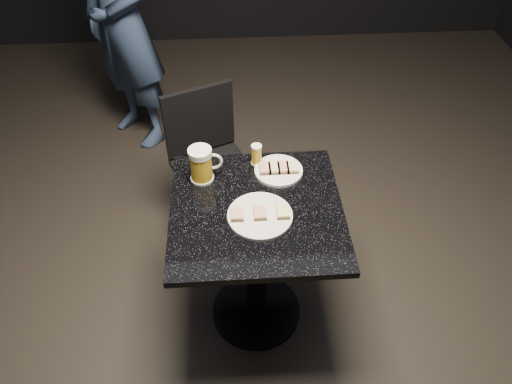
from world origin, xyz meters
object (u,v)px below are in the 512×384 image
(beer_mug, at_px, (202,164))
(patron, at_px, (122,21))
(plate_large, at_px, (260,216))
(beer_tumbler, at_px, (256,155))
(table, at_px, (256,247))
(plate_small, at_px, (279,171))
(chair, at_px, (209,158))

(beer_mug, bearing_deg, patron, 110.22)
(plate_large, relative_size, beer_tumbler, 2.65)
(patron, relative_size, beer_tumbler, 17.17)
(table, distance_m, beer_tumbler, 0.40)
(plate_small, height_order, beer_mug, beer_mug)
(plate_large, xyz_separation_m, beer_tumbler, (0.01, 0.33, 0.04))
(beer_tumbler, distance_m, chair, 0.52)
(table, xyz_separation_m, beer_tumbler, (0.02, 0.28, 0.29))
(beer_tumbler, bearing_deg, beer_mug, -159.73)
(table, height_order, beer_mug, beer_mug)
(patron, xyz_separation_m, chair, (0.51, -0.93, -0.34))
(plate_large, height_order, beer_tumbler, beer_tumbler)
(beer_mug, bearing_deg, plate_small, 3.65)
(table, bearing_deg, chair, 108.20)
(patron, xyz_separation_m, beer_mug, (0.50, -1.37, -0.01))
(plate_large, distance_m, chair, 0.77)
(chair, bearing_deg, table, -71.80)
(plate_large, height_order, patron, patron)
(table, relative_size, chair, 0.87)
(beer_mug, distance_m, chair, 0.55)
(beer_mug, bearing_deg, plate_large, -46.97)
(table, bearing_deg, plate_small, 62.60)
(plate_small, distance_m, beer_mug, 0.34)
(patron, distance_m, chair, 1.11)
(patron, distance_m, beer_tumbler, 1.48)
(patron, relative_size, chair, 1.96)
(beer_mug, relative_size, beer_tumbler, 1.61)
(beer_mug, xyz_separation_m, chair, (0.01, 0.44, -0.33))
(plate_small, xyz_separation_m, beer_mug, (-0.33, -0.02, 0.07))
(patron, xyz_separation_m, table, (0.72, -1.56, -0.33))
(plate_large, xyz_separation_m, table, (-0.01, 0.05, -0.25))
(table, relative_size, beer_tumbler, 7.65)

